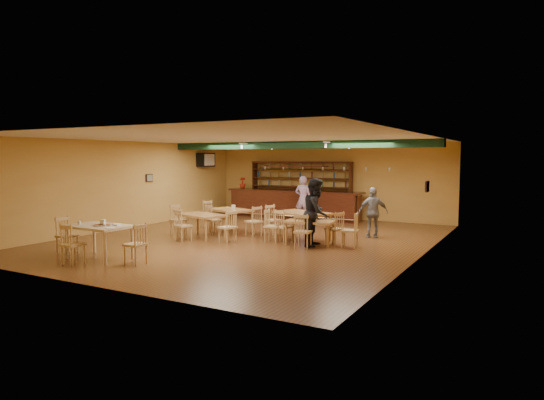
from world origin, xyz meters
The scene contains 23 objects.
floor centered at (0.00, 0.00, 0.00)m, with size 12.00×12.00×0.00m, color #562E18.
ceiling_beam centered at (0.00, 2.80, 2.87)m, with size 10.00×0.30×0.25m, color black.
track_rail_left centered at (-1.80, 3.40, 2.94)m, with size 0.05×2.50×0.05m, color white.
track_rail_right centered at (1.40, 3.40, 2.94)m, with size 0.05×2.50×0.05m, color white.
ac_unit centered at (-4.80, 4.20, 2.35)m, with size 0.34×0.70×0.48m, color white.
picture_left centered at (-4.97, 1.00, 1.70)m, with size 0.04×0.34×0.28m, color black.
picture_right centered at (4.97, 0.50, 1.70)m, with size 0.04×0.34×0.28m, color black.
bar_counter centered at (-1.16, 5.15, 0.56)m, with size 5.75×0.85×1.13m, color #38120B.
back_bar_hutch centered at (-1.16, 5.78, 1.14)m, with size 4.45×0.40×2.28m, color #38120B.
poinsettia centered at (-3.59, 5.15, 1.37)m, with size 0.27×0.27×0.47m, color #A91F0F.
dining_table_a centered at (-1.40, 0.98, 0.37)m, with size 1.49×0.89×0.75m, color #956035.
dining_table_b centered at (1.33, 0.71, 0.41)m, with size 1.65×0.99×0.82m, color #956035.
dining_table_c centered at (-1.42, -0.58, 0.37)m, with size 1.47×0.88×0.74m, color #956035.
dining_table_d centered at (1.89, 0.07, 0.34)m, with size 1.36×0.81×0.68m, color #956035.
near_table centered at (-1.77, -4.16, 0.41)m, with size 1.52×0.98×0.81m, color tan.
pizza_tray centered at (-1.66, -4.16, 0.82)m, with size 0.40×0.40×0.01m, color silver.
parmesan_shaker centered at (-2.26, -4.32, 0.87)m, with size 0.07×0.07×0.11m, color #EAE5C6.
napkin_stack centered at (-1.39, -3.94, 0.83)m, with size 0.20×0.15×0.03m, color white.
pizza_server centered at (-1.50, -4.10, 0.83)m, with size 0.32×0.09×0.00m, color silver.
side_plate centered at (-1.18, -4.37, 0.82)m, with size 0.22×0.22×0.01m, color white.
patron_bar centered at (-0.34, 4.33, 0.88)m, with size 0.64×0.42×1.76m, color #964DA8.
patron_right_a centered at (2.13, -0.09, 0.94)m, with size 0.91×0.71×1.87m, color black.
patron_right_b centered at (3.09, 2.07, 0.77)m, with size 0.91×0.38×1.55m, color gray.
Camera 1 is at (7.46, -12.22, 2.43)m, focal length 31.91 mm.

